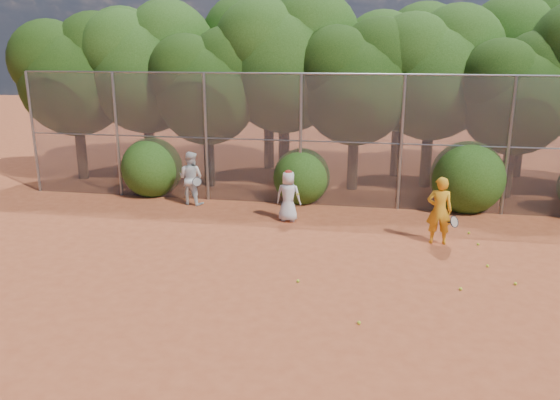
# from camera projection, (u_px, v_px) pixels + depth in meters

# --- Properties ---
(ground) EXTENTS (80.00, 80.00, 0.00)m
(ground) POSITION_uv_depth(u_px,v_px,m) (306.00, 286.00, 11.28)
(ground) COLOR #A94826
(ground) RESTS_ON ground
(fence_back) EXTENTS (20.05, 0.09, 4.03)m
(fence_back) POSITION_uv_depth(u_px,v_px,m) (330.00, 140.00, 16.43)
(fence_back) COLOR gray
(fence_back) RESTS_ON ground
(tree_0) EXTENTS (4.38, 3.81, 6.00)m
(tree_0) POSITION_uv_depth(u_px,v_px,m) (75.00, 71.00, 19.46)
(tree_0) COLOR black
(tree_0) RESTS_ON ground
(tree_1) EXTENTS (4.64, 4.03, 6.35)m
(tree_1) POSITION_uv_depth(u_px,v_px,m) (147.00, 64.00, 19.44)
(tree_1) COLOR black
(tree_1) RESTS_ON ground
(tree_2) EXTENTS (3.99, 3.47, 5.47)m
(tree_2) POSITION_uv_depth(u_px,v_px,m) (208.00, 83.00, 18.50)
(tree_2) COLOR black
(tree_2) RESTS_ON ground
(tree_3) EXTENTS (4.89, 4.26, 6.70)m
(tree_3) POSITION_uv_depth(u_px,v_px,m) (286.00, 58.00, 18.80)
(tree_3) COLOR black
(tree_3) RESTS_ON ground
(tree_4) EXTENTS (4.19, 3.64, 5.73)m
(tree_4) POSITION_uv_depth(u_px,v_px,m) (357.00, 78.00, 17.97)
(tree_4) COLOR black
(tree_4) RESTS_ON ground
(tree_5) EXTENTS (4.51, 3.92, 6.17)m
(tree_5) POSITION_uv_depth(u_px,v_px,m) (434.00, 69.00, 18.21)
(tree_5) COLOR black
(tree_5) RESTS_ON ground
(tree_6) EXTENTS (3.86, 3.36, 5.29)m
(tree_6) POSITION_uv_depth(u_px,v_px,m) (518.00, 90.00, 16.99)
(tree_6) COLOR black
(tree_6) RESTS_ON ground
(tree_9) EXTENTS (4.83, 4.20, 6.62)m
(tree_9) POSITION_uv_depth(u_px,v_px,m) (147.00, 58.00, 21.74)
(tree_9) COLOR black
(tree_9) RESTS_ON ground
(tree_10) EXTENTS (5.15, 4.48, 7.06)m
(tree_10) POSITION_uv_depth(u_px,v_px,m) (270.00, 50.00, 20.99)
(tree_10) COLOR black
(tree_10) RESTS_ON ground
(tree_11) EXTENTS (4.64, 4.03, 6.35)m
(tree_11) POSITION_uv_depth(u_px,v_px,m) (402.00, 64.00, 19.87)
(tree_11) COLOR black
(tree_11) RESTS_ON ground
(tree_12) EXTENTS (5.02, 4.37, 6.88)m
(tree_12) POSITION_uv_depth(u_px,v_px,m) (531.00, 54.00, 19.57)
(tree_12) COLOR black
(tree_12) RESTS_ON ground
(bush_0) EXTENTS (2.00, 2.00, 2.00)m
(bush_0) POSITION_uv_depth(u_px,v_px,m) (152.00, 165.00, 18.01)
(bush_0) COLOR #214411
(bush_0) RESTS_ON ground
(bush_1) EXTENTS (1.80, 1.80, 1.80)m
(bush_1) POSITION_uv_depth(u_px,v_px,m) (302.00, 174.00, 17.18)
(bush_1) COLOR #214411
(bush_1) RESTS_ON ground
(bush_2) EXTENTS (2.20, 2.20, 2.20)m
(bush_2) POSITION_uv_depth(u_px,v_px,m) (468.00, 174.00, 16.26)
(bush_2) COLOR #214411
(bush_2) RESTS_ON ground
(player_yellow) EXTENTS (0.82, 0.56, 1.72)m
(player_yellow) POSITION_uv_depth(u_px,v_px,m) (439.00, 211.00, 13.49)
(player_yellow) COLOR orange
(player_yellow) RESTS_ON ground
(player_teen) EXTENTS (0.74, 0.52, 1.47)m
(player_teen) POSITION_uv_depth(u_px,v_px,m) (288.00, 196.00, 15.29)
(player_teen) COLOR silver
(player_teen) RESTS_ON ground
(player_white) EXTENTS (0.93, 0.79, 1.67)m
(player_white) POSITION_uv_depth(u_px,v_px,m) (191.00, 178.00, 16.92)
(player_white) COLOR silver
(player_white) RESTS_ON ground
(ball_0) EXTENTS (0.07, 0.07, 0.07)m
(ball_0) POSITION_uv_depth(u_px,v_px,m) (461.00, 289.00, 11.05)
(ball_0) COLOR #C6D727
(ball_0) RESTS_ON ground
(ball_1) EXTENTS (0.07, 0.07, 0.07)m
(ball_1) POSITION_uv_depth(u_px,v_px,m) (488.00, 266.00, 12.22)
(ball_1) COLOR #C6D727
(ball_1) RESTS_ON ground
(ball_2) EXTENTS (0.07, 0.07, 0.07)m
(ball_2) POSITION_uv_depth(u_px,v_px,m) (359.00, 323.00, 9.70)
(ball_2) COLOR #C6D727
(ball_2) RESTS_ON ground
(ball_3) EXTENTS (0.07, 0.07, 0.07)m
(ball_3) POSITION_uv_depth(u_px,v_px,m) (516.00, 284.00, 11.30)
(ball_3) COLOR #C6D727
(ball_3) RESTS_ON ground
(ball_4) EXTENTS (0.07, 0.07, 0.07)m
(ball_4) POSITION_uv_depth(u_px,v_px,m) (298.00, 281.00, 11.43)
(ball_4) COLOR #C6D727
(ball_4) RESTS_ON ground
(ball_5) EXTENTS (0.07, 0.07, 0.07)m
(ball_5) POSITION_uv_depth(u_px,v_px,m) (478.00, 244.00, 13.55)
(ball_5) COLOR #C6D727
(ball_5) RESTS_ON ground
(ball_6) EXTENTS (0.07, 0.07, 0.07)m
(ball_6) POSITION_uv_depth(u_px,v_px,m) (469.00, 233.00, 14.38)
(ball_6) COLOR #C6D727
(ball_6) RESTS_ON ground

